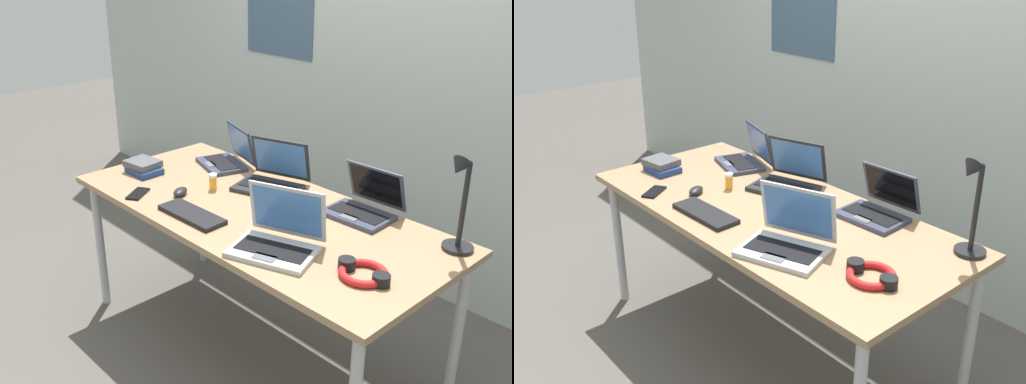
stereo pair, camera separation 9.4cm
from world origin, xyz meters
TOP-DOWN VIEW (x-y plane):
  - ground_plane at (0.00, 0.00)m, footprint 12.00×12.00m
  - wall_back at (-0.00, 1.10)m, footprint 6.00×0.13m
  - desk at (0.00, 0.00)m, footprint 1.80×0.80m
  - desk_lamp at (0.80, 0.28)m, footprint 0.12×0.18m
  - laptop_front_left at (0.33, -0.20)m, footprint 0.39×0.35m
  - laptop_near_lamp at (-0.13, 0.22)m, footprint 0.37×0.34m
  - laptop_by_keyboard at (-0.51, 0.27)m, footprint 0.33×0.31m
  - laptop_center at (0.36, 0.30)m, footprint 0.29×0.27m
  - external_keyboard at (-0.13, -0.26)m, footprint 0.33×0.13m
  - computer_mouse at (-0.35, -0.15)m, footprint 0.10×0.11m
  - cell_phone at (-0.49, -0.30)m, footprint 0.13×0.15m
  - headphones at (0.68, -0.12)m, footprint 0.21×0.18m
  - pill_bottle at (-0.30, -0.00)m, footprint 0.04×0.04m
  - book_stack at (-0.71, -0.12)m, footprint 0.19×0.15m

SIDE VIEW (x-z plane):
  - ground_plane at x=0.00m, z-range 0.00..0.00m
  - desk at x=0.00m, z-range 0.31..1.05m
  - cell_phone at x=-0.49m, z-range 0.74..0.75m
  - external_keyboard at x=-0.13m, z-range 0.74..0.76m
  - headphones at x=0.68m, z-range 0.74..0.78m
  - computer_mouse at x=-0.35m, z-range 0.74..0.77m
  - book_stack at x=-0.71m, z-range 0.74..0.80m
  - pill_bottle at x=-0.30m, z-range 0.74..0.82m
  - laptop_center at x=0.36m, z-range 0.68..0.88m
  - laptop_by_keyboard at x=-0.51m, z-range 0.68..0.89m
  - laptop_near_lamp at x=-0.13m, z-range 0.67..0.90m
  - laptop_front_left at x=0.33m, z-range 0.67..0.90m
  - desk_lamp at x=0.80m, z-range 0.74..1.14m
  - wall_back at x=0.00m, z-range 0.00..2.60m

